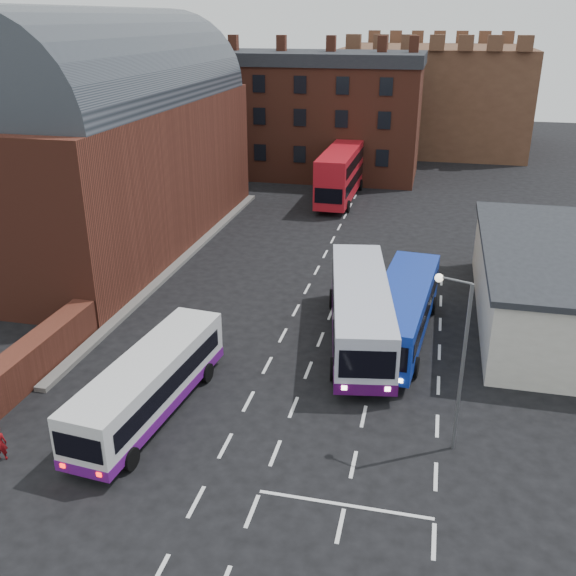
% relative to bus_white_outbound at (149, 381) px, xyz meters
% --- Properties ---
extents(ground, '(180.00, 180.00, 0.00)m').
position_rel_bus_white_outbound_xyz_m(ground, '(3.69, -0.64, -1.56)').
color(ground, black).
extents(railway_station, '(12.00, 28.00, 16.00)m').
position_rel_bus_white_outbound_xyz_m(railway_station, '(-11.81, 20.36, 6.08)').
color(railway_station, '#602B1E').
rests_on(railway_station, ground).
extents(forecourt_wall, '(1.20, 10.00, 1.80)m').
position_rel_bus_white_outbound_xyz_m(forecourt_wall, '(-6.51, 1.36, -0.66)').
color(forecourt_wall, '#602B1E').
rests_on(forecourt_wall, ground).
extents(brick_terrace, '(22.00, 10.00, 11.00)m').
position_rel_bus_white_outbound_xyz_m(brick_terrace, '(-2.31, 45.36, 3.94)').
color(brick_terrace, brown).
rests_on(brick_terrace, ground).
extents(castle_keep, '(22.00, 22.00, 12.00)m').
position_rel_bus_white_outbound_xyz_m(castle_keep, '(9.69, 65.36, 4.44)').
color(castle_keep, brown).
rests_on(castle_keep, ground).
extents(bus_white_outbound, '(3.15, 9.83, 2.64)m').
position_rel_bus_white_outbound_xyz_m(bus_white_outbound, '(0.00, 0.00, 0.00)').
color(bus_white_outbound, silver).
rests_on(bus_white_outbound, ground).
extents(bus_white_inbound, '(4.65, 12.09, 3.22)m').
position_rel_bus_white_outbound_xyz_m(bus_white_inbound, '(7.64, 8.34, 0.35)').
color(bus_white_inbound, '#B7BACC').
rests_on(bus_white_inbound, ground).
extents(bus_blue, '(3.45, 10.92, 2.93)m').
position_rel_bus_white_outbound_xyz_m(bus_blue, '(9.69, 9.03, 0.17)').
color(bus_blue, '#0E2B9A').
rests_on(bus_blue, ground).
extents(bus_red_double, '(3.03, 11.53, 4.60)m').
position_rel_bus_white_outbound_xyz_m(bus_red_double, '(2.48, 35.30, 0.89)').
color(bus_red_double, red).
rests_on(bus_red_double, ground).
extents(street_lamp, '(1.35, 0.64, 6.98)m').
position_rel_bus_white_outbound_xyz_m(street_lamp, '(12.06, 0.49, 2.66)').
color(street_lamp, slate).
rests_on(street_lamp, ground).
extents(pedestrian_beige, '(0.83, 0.65, 1.72)m').
position_rel_bus_white_outbound_xyz_m(pedestrian_beige, '(-0.76, -2.71, -0.70)').
color(pedestrian_beige, tan).
rests_on(pedestrian_beige, ground).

